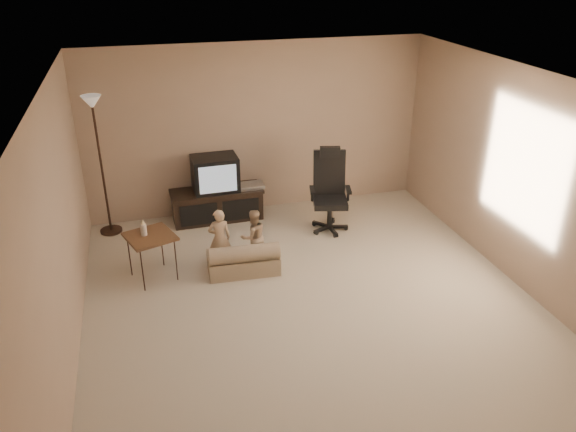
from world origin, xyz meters
name	(u,v)px	position (x,y,z in m)	size (l,w,h in m)	color
floor	(312,304)	(0.00, 0.00, 0.00)	(5.50, 5.50, 0.00)	beige
room_shell	(315,180)	(0.00, 0.00, 1.52)	(5.50, 5.50, 5.50)	white
tv_stand	(217,194)	(-0.68, 2.49, 0.40)	(1.37, 0.53, 0.97)	black
office_chair	(329,201)	(0.81, 1.77, 0.42)	(0.65, 0.68, 1.17)	black
side_table	(149,237)	(-1.69, 1.06, 0.56)	(0.67, 0.67, 0.79)	brown
floor_lamp	(97,135)	(-2.22, 2.47, 1.42)	(0.30, 0.30, 1.95)	#311F16
child_sofa	(244,260)	(-0.61, 0.89, 0.17)	(0.90, 0.54, 0.43)	tan
toddler_left	(220,238)	(-0.86, 1.13, 0.39)	(0.28, 0.21, 0.78)	tan
toddler_right	(254,237)	(-0.43, 1.11, 0.36)	(0.35, 0.19, 0.72)	tan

